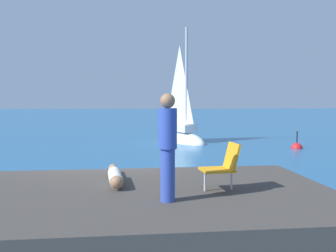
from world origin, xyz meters
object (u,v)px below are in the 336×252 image
(person_standing, at_px, (168,144))
(beach_chair, at_px, (224,164))
(sailboat_near, at_px, (182,136))
(person_sunbather, at_px, (115,176))
(marker_buoy, at_px, (297,148))

(person_standing, bearing_deg, beach_chair, 62.36)
(sailboat_near, bearing_deg, person_standing, -37.69)
(beach_chair, bearing_deg, person_sunbather, -29.72)
(sailboat_near, distance_m, marker_buoy, 6.15)
(beach_chair, height_order, marker_buoy, beach_chair)
(sailboat_near, distance_m, person_standing, 16.41)
(person_standing, bearing_deg, person_sunbather, 150.09)
(person_standing, height_order, beach_chair, person_standing)
(sailboat_near, bearing_deg, person_sunbather, -41.64)
(sailboat_near, distance_m, beach_chair, 15.63)
(sailboat_near, distance_m, person_sunbather, 15.09)
(person_sunbather, bearing_deg, beach_chair, -118.21)
(marker_buoy, bearing_deg, beach_chair, -116.11)
(person_sunbather, xyz_separation_m, marker_buoy, (8.09, 11.95, -1.07))
(sailboat_near, relative_size, marker_buoy, 6.13)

